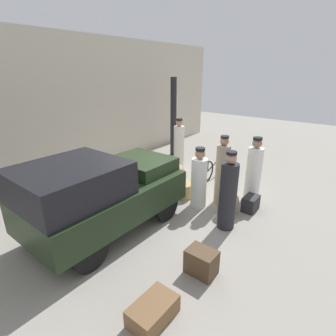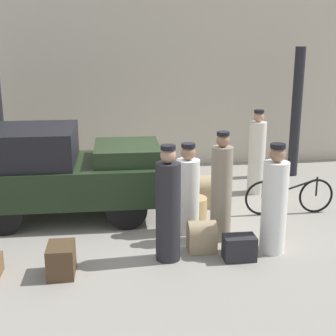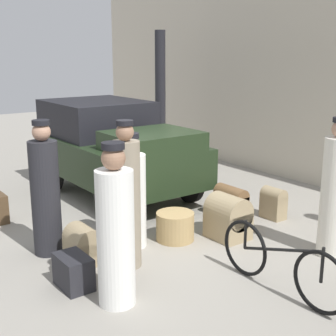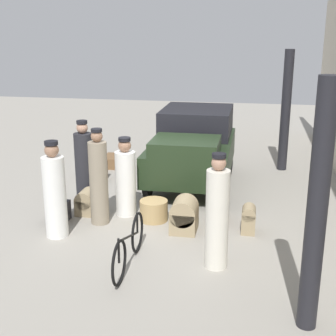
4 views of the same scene
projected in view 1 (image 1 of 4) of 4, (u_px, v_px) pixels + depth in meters
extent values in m
plane|color=gray|center=(169.00, 205.00, 6.98)|extent=(30.00, 30.00, 0.00)
cube|color=beige|center=(71.00, 107.00, 8.56)|extent=(16.00, 0.15, 4.50)
cylinder|color=black|center=(173.00, 118.00, 10.62)|extent=(0.25, 0.25, 3.13)
cylinder|color=black|center=(119.00, 188.00, 7.14)|extent=(0.74, 0.12, 0.74)
cylinder|color=black|center=(167.00, 206.00, 6.17)|extent=(0.74, 0.12, 0.74)
cylinder|color=black|center=(42.00, 221.00, 5.56)|extent=(0.74, 0.12, 0.74)
cylinder|color=black|center=(90.00, 253.00, 4.59)|extent=(0.74, 0.12, 0.74)
cube|color=black|center=(106.00, 199.00, 5.74)|extent=(3.48, 1.83, 0.68)
cube|color=black|center=(70.00, 182.00, 4.93)|extent=(1.91, 1.68, 0.66)
cube|color=black|center=(141.00, 164.00, 6.39)|extent=(1.22, 1.43, 0.31)
torus|color=black|center=(223.00, 163.00, 9.14)|extent=(0.69, 0.04, 0.69)
torus|color=black|center=(208.00, 171.00, 8.35)|extent=(0.69, 0.04, 0.69)
cylinder|color=black|center=(216.00, 162.00, 8.68)|extent=(1.09, 0.04, 0.37)
cylinder|color=black|center=(208.00, 166.00, 8.28)|extent=(0.04, 0.04, 0.35)
cylinder|color=black|center=(224.00, 157.00, 9.07)|extent=(0.04, 0.04, 0.39)
cylinder|color=tan|center=(183.00, 190.00, 7.38)|extent=(0.55, 0.55, 0.41)
cylinder|color=#232328|center=(228.00, 197.00, 5.75)|extent=(0.38, 0.38, 1.53)
sphere|color=tan|center=(231.00, 158.00, 5.44)|extent=(0.24, 0.24, 0.24)
cylinder|color=black|center=(232.00, 153.00, 5.39)|extent=(0.22, 0.22, 0.06)
cylinder|color=white|center=(199.00, 183.00, 6.73)|extent=(0.41, 0.41, 1.31)
sphere|color=#936B51|center=(200.00, 154.00, 6.45)|extent=(0.25, 0.25, 0.25)
cylinder|color=black|center=(200.00, 149.00, 6.41)|extent=(0.24, 0.24, 0.07)
cylinder|color=silver|center=(179.00, 149.00, 9.17)|extent=(0.36, 0.36, 1.59)
sphere|color=tan|center=(179.00, 123.00, 8.85)|extent=(0.23, 0.23, 0.23)
cylinder|color=black|center=(179.00, 119.00, 8.81)|extent=(0.21, 0.21, 0.06)
cylinder|color=white|center=(253.00, 175.00, 7.04)|extent=(0.40, 0.40, 1.48)
sphere|color=#936B51|center=(257.00, 143.00, 6.74)|extent=(0.25, 0.25, 0.25)
cylinder|color=black|center=(258.00, 139.00, 6.69)|extent=(0.24, 0.24, 0.07)
cylinder|color=gray|center=(222.00, 175.00, 6.82)|extent=(0.35, 0.35, 1.61)
sphere|color=#936B51|center=(224.00, 141.00, 6.50)|extent=(0.22, 0.22, 0.22)
cylinder|color=black|center=(225.00, 137.00, 6.46)|extent=(0.21, 0.21, 0.06)
cube|color=#9E8966|center=(228.00, 208.00, 6.51)|extent=(0.45, 0.36, 0.32)
cylinder|color=#9E8966|center=(228.00, 202.00, 6.45)|extent=(0.45, 0.36, 0.36)
cube|color=#4C3823|center=(201.00, 262.00, 4.58)|extent=(0.38, 0.52, 0.46)
cube|color=#9E8966|center=(173.00, 180.00, 8.06)|extent=(0.56, 0.48, 0.41)
cylinder|color=#9E8966|center=(173.00, 174.00, 7.99)|extent=(0.56, 0.48, 0.48)
cube|color=#232328|center=(251.00, 203.00, 6.66)|extent=(0.49, 0.32, 0.39)
cube|color=#9E8966|center=(142.00, 173.00, 8.62)|extent=(0.38, 0.25, 0.39)
cylinder|color=#9E8966|center=(142.00, 167.00, 8.55)|extent=(0.38, 0.25, 0.25)
cube|color=brown|center=(153.00, 311.00, 3.74)|extent=(0.72, 0.45, 0.29)
cube|color=brown|center=(147.00, 181.00, 7.99)|extent=(0.57, 0.27, 0.41)
cylinder|color=brown|center=(146.00, 174.00, 7.92)|extent=(0.57, 0.27, 0.27)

